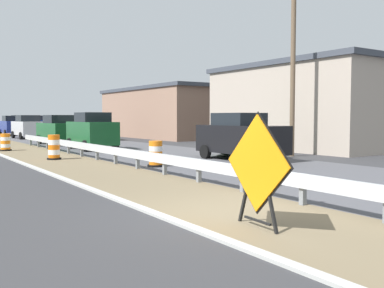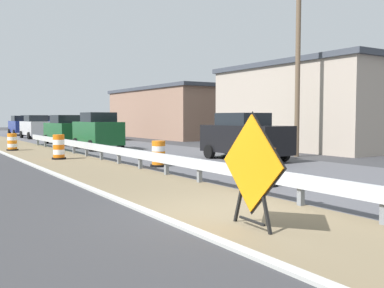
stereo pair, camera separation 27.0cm
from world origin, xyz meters
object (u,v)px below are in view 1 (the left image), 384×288
at_px(traffic_barrel_close, 156,155).
at_px(car_trailing_far_lane, 28,127).
at_px(car_mid_far_lane, 93,128).
at_px(utility_pole_near, 293,64).
at_px(traffic_barrel_mid, 54,148).
at_px(car_lead_far_lane, 92,131).
at_px(traffic_barrel_nearest, 264,169).
at_px(warning_sign_diamond, 257,167).
at_px(car_trailing_near_lane, 241,136).
at_px(car_distant_c, 19,123).
at_px(car_distant_a, 35,124).
at_px(traffic_barrel_far, 5,143).
at_px(car_distant_b, 58,130).
at_px(car_lead_near_lane, 12,125).

height_order(traffic_barrel_close, car_trailing_far_lane, car_trailing_far_lane).
height_order(car_mid_far_lane, utility_pole_near, utility_pole_near).
bearing_deg(car_mid_far_lane, car_trailing_far_lane, -149.27).
distance_m(traffic_barrel_mid, car_mid_far_lane, 16.49).
bearing_deg(car_lead_far_lane, traffic_barrel_nearest, 177.36).
height_order(warning_sign_diamond, car_trailing_near_lane, car_trailing_near_lane).
relative_size(traffic_barrel_nearest, car_lead_far_lane, 0.25).
height_order(traffic_barrel_nearest, car_mid_far_lane, car_mid_far_lane).
relative_size(car_trailing_far_lane, car_distant_c, 0.96).
height_order(car_trailing_near_lane, car_distant_a, car_trailing_near_lane).
height_order(traffic_barrel_nearest, utility_pole_near, utility_pole_near).
distance_m(traffic_barrel_far, car_distant_b, 5.97).
height_order(car_lead_near_lane, car_distant_a, car_distant_a).
bearing_deg(car_lead_far_lane, traffic_barrel_far, 70.42).
distance_m(warning_sign_diamond, car_lead_near_lane, 43.54).
bearing_deg(traffic_barrel_far, traffic_barrel_close, -74.33).
relative_size(traffic_barrel_mid, car_distant_c, 0.25).
height_order(traffic_barrel_close, car_lead_near_lane, car_lead_near_lane).
relative_size(car_lead_near_lane, car_trailing_near_lane, 0.98).
xyz_separation_m(car_lead_near_lane, car_trailing_far_lane, (-0.34, -8.18, 0.01)).
xyz_separation_m(warning_sign_diamond, car_trailing_near_lane, (7.61, 9.45, -0.01)).
height_order(car_lead_far_lane, car_mid_far_lane, car_lead_far_lane).
bearing_deg(traffic_barrel_mid, car_mid_far_lane, 62.96).
distance_m(traffic_barrel_mid, car_distant_c, 42.29).
distance_m(car_lead_near_lane, car_trailing_near_lane, 33.97).
bearing_deg(warning_sign_diamond, car_distant_b, -95.08).
bearing_deg(traffic_barrel_mid, traffic_barrel_close, -63.82).
xyz_separation_m(car_trailing_near_lane, car_distant_c, (0.50, 46.45, 0.03)).
height_order(car_mid_far_lane, car_distant_a, car_distant_a).
xyz_separation_m(traffic_barrel_nearest, traffic_barrel_mid, (-2.74, 10.91, 0.03)).
bearing_deg(utility_pole_near, car_mid_far_lane, 98.03).
xyz_separation_m(warning_sign_diamond, traffic_barrel_nearest, (3.35, 3.37, -0.59)).
distance_m(car_lead_near_lane, car_distant_c, 13.08).
height_order(traffic_barrel_nearest, traffic_barrel_far, traffic_barrel_nearest).
height_order(car_lead_far_lane, car_distant_c, car_lead_far_lane).
height_order(traffic_barrel_mid, car_trailing_near_lane, car_trailing_near_lane).
bearing_deg(car_distant_b, car_trailing_near_lane, -169.10).
relative_size(traffic_barrel_nearest, car_distant_b, 0.25).
relative_size(car_mid_far_lane, car_trailing_far_lane, 0.92).
relative_size(car_lead_far_lane, car_distant_c, 0.94).
relative_size(traffic_barrel_far, car_distant_c, 0.22).
distance_m(car_distant_b, car_distant_c, 31.04).
distance_m(traffic_barrel_nearest, car_distant_a, 44.76).
bearing_deg(traffic_barrel_close, car_trailing_far_lane, 87.31).
bearing_deg(utility_pole_near, traffic_barrel_nearest, -141.19).
bearing_deg(warning_sign_diamond, car_mid_far_lane, -101.49).
bearing_deg(car_lead_far_lane, warning_sign_diamond, 168.24).
relative_size(warning_sign_diamond, car_distant_c, 0.45).
height_order(traffic_barrel_far, car_mid_far_lane, car_mid_far_lane).
xyz_separation_m(car_mid_far_lane, car_distant_a, (0.01, 18.91, 0.01)).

